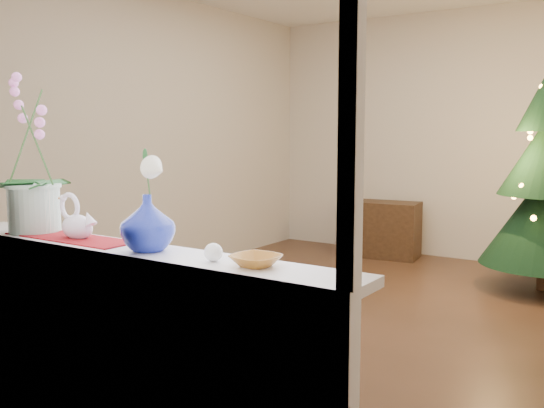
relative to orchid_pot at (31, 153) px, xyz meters
The scene contains 15 objects.
ground 2.77m from the orchid_pot, 74.42° to the left, with size 5.00×5.00×0.00m, color #3B2618.
wall_back 4.90m from the orchid_pot, 82.30° to the left, with size 4.50×0.10×2.70m, color beige.
wall_front 0.67m from the orchid_pot, 12.31° to the right, with size 4.50×0.10×2.70m, color beige.
wall_left 2.84m from the orchid_pot, 124.06° to the left, with size 0.10×5.00×2.70m, color beige.
window_apron 1.09m from the orchid_pot, ahead, with size 2.20×0.08×0.88m, color white.
windowsill 0.77m from the orchid_pot, ahead, with size 2.20×0.26×0.04m, color white.
window_frame 0.78m from the orchid_pot, ahead, with size 2.22×0.06×1.60m, color white, non-canonical shape.
runner 0.47m from the orchid_pot, ahead, with size 0.70×0.20×0.01m, color maroon.
orchid_pot is the anchor object (origin of this frame).
swan 0.43m from the orchid_pot, ahead, with size 0.23×0.11×0.20m, color silver, non-canonical shape.
blue_vase 0.82m from the orchid_pot, ahead, with size 0.25×0.25×0.27m, color navy.
lily 0.79m from the orchid_pot, ahead, with size 0.15×0.08×0.20m, color silver, non-canonical shape.
paperweight 1.19m from the orchid_pot, ahead, with size 0.07×0.07×0.07m, color white.
amber_dish 1.36m from the orchid_pot, ahead, with size 0.15×0.15×0.04m, color #A46822.
side_table 4.59m from the orchid_pot, 91.90° to the left, with size 0.83×0.41×0.62m, color black.
Camera 1 is at (1.90, -4.12, 1.41)m, focal length 40.00 mm.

